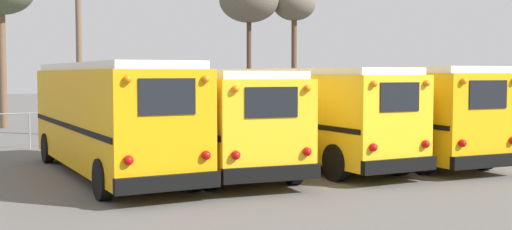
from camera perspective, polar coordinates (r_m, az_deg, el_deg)
name	(u,v)px	position (r m, az deg, el deg)	size (l,w,h in m)	color
ground_plane	(256,165)	(20.77, 0.04, -4.45)	(160.00, 160.00, 0.00)	#5B5956
school_bus_0	(110,115)	(18.93, -12.89, 0.02)	(3.01, 9.97, 3.25)	#E5A00C
school_bus_1	(207,114)	(20.28, -4.39, 0.05)	(3.12, 10.90, 3.01)	yellow
school_bus_2	(302,112)	(21.14, 4.15, 0.31)	(2.80, 10.03, 3.11)	yellow
school_bus_3	(376,108)	(23.10, 10.66, 0.58)	(2.64, 10.86, 3.16)	#EAAA0F
utility_pole	(79,35)	(31.42, -15.48, 6.89)	(1.80, 0.27, 9.18)	brown
bare_tree_0	(294,8)	(38.53, 3.42, 9.44)	(2.49, 2.49, 7.95)	brown
bare_tree_2	(249,1)	(37.80, -0.63, 10.08)	(3.47, 3.47, 8.51)	#473323
fence_line	(183,119)	(27.74, -6.54, -0.37)	(17.55, 0.06, 1.42)	#939399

